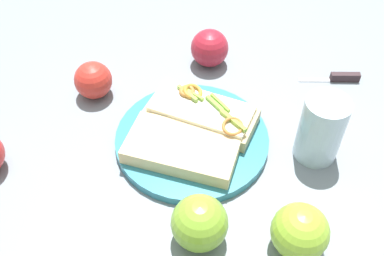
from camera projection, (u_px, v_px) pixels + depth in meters
ground_plane at (192, 142)px, 0.78m from camera, size 2.00×2.00×0.00m
plate at (192, 139)px, 0.77m from camera, size 0.26×0.26×0.02m
sandwich at (202, 113)px, 0.78m from camera, size 0.17×0.21×0.05m
bread_slice_side at (182, 148)px, 0.73m from camera, size 0.16×0.20×0.03m
apple_0 at (300, 232)px, 0.62m from camera, size 0.11×0.11×0.08m
apple_3 at (210, 48)px, 0.90m from camera, size 0.09×0.09×0.08m
apple_4 at (200, 223)px, 0.63m from camera, size 0.11×0.11×0.08m
apple_5 at (93, 80)px, 0.84m from camera, size 0.09×0.09×0.07m
drinking_glass at (321, 129)px, 0.72m from camera, size 0.07×0.07×0.12m
knife at (339, 78)px, 0.88m from camera, size 0.03×0.12×0.02m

